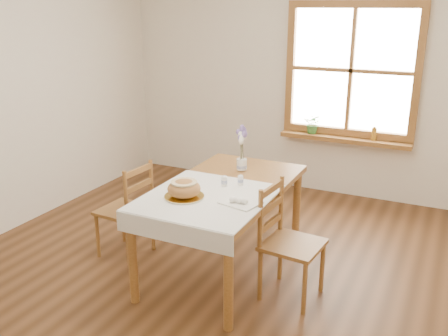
# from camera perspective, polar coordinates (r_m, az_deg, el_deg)

# --- Properties ---
(ground) EXTENTS (5.00, 5.00, 0.00)m
(ground) POSITION_cam_1_polar(r_m,az_deg,el_deg) (4.11, -1.87, -13.22)
(ground) COLOR brown
(ground) RESTS_ON ground
(room_walls) EXTENTS (4.60, 5.10, 2.65)m
(room_walls) POSITION_cam_1_polar(r_m,az_deg,el_deg) (3.53, -2.16, 11.13)
(room_walls) COLOR white
(room_walls) RESTS_ON ground
(window) EXTENTS (1.46, 0.08, 1.46)m
(window) POSITION_cam_1_polar(r_m,az_deg,el_deg) (5.72, 14.34, 10.75)
(window) COLOR #9C6530
(window) RESTS_ON ground
(window_sill) EXTENTS (1.46, 0.20, 0.05)m
(window_sill) POSITION_cam_1_polar(r_m,az_deg,el_deg) (5.80, 13.62, 3.22)
(window_sill) COLOR #9C6530
(window_sill) RESTS_ON ground
(dining_table) EXTENTS (0.90, 1.60, 0.75)m
(dining_table) POSITION_cam_1_polar(r_m,az_deg,el_deg) (4.05, 0.00, -3.16)
(dining_table) COLOR #9C6530
(dining_table) RESTS_ON ground
(table_linen) EXTENTS (0.91, 0.99, 0.01)m
(table_linen) POSITION_cam_1_polar(r_m,az_deg,el_deg) (3.76, -2.01, -3.41)
(table_linen) COLOR white
(table_linen) RESTS_ON dining_table
(chair_left) EXTENTS (0.45, 0.43, 0.86)m
(chair_left) POSITION_cam_1_polar(r_m,az_deg,el_deg) (4.48, -11.36, -4.60)
(chair_left) COLOR #9C6530
(chair_left) RESTS_ON ground
(chair_right) EXTENTS (0.47, 0.45, 0.89)m
(chair_right) POSITION_cam_1_polar(r_m,az_deg,el_deg) (3.80, 7.88, -8.49)
(chair_right) COLOR #9C6530
(chair_right) RESTS_ON ground
(bread_plate) EXTENTS (0.34, 0.34, 0.02)m
(bread_plate) POSITION_cam_1_polar(r_m,az_deg,el_deg) (3.76, -4.57, -3.29)
(bread_plate) COLOR silver
(bread_plate) RESTS_ON table_linen
(bread_loaf) EXTENTS (0.25, 0.25, 0.14)m
(bread_loaf) POSITION_cam_1_polar(r_m,az_deg,el_deg) (3.73, -4.60, -2.20)
(bread_loaf) COLOR #B4783F
(bread_loaf) RESTS_ON bread_plate
(egg_napkin) EXTENTS (0.31, 0.28, 0.01)m
(egg_napkin) POSITION_cam_1_polar(r_m,az_deg,el_deg) (3.64, 1.93, -3.97)
(egg_napkin) COLOR white
(egg_napkin) RESTS_ON table_linen
(eggs) EXTENTS (0.24, 0.22, 0.04)m
(eggs) POSITION_cam_1_polar(r_m,az_deg,el_deg) (3.63, 1.93, -3.55)
(eggs) COLOR white
(eggs) RESTS_ON egg_napkin
(salt_shaker) EXTENTS (0.05, 0.05, 0.09)m
(salt_shaker) POSITION_cam_1_polar(r_m,az_deg,el_deg) (3.96, 0.03, -1.48)
(salt_shaker) COLOR silver
(salt_shaker) RESTS_ON table_linen
(pepper_shaker) EXTENTS (0.06, 0.06, 0.09)m
(pepper_shaker) POSITION_cam_1_polar(r_m,az_deg,el_deg) (4.00, 1.91, -1.35)
(pepper_shaker) COLOR silver
(pepper_shaker) RESTS_ON table_linen
(flower_vase) EXTENTS (0.10, 0.10, 0.10)m
(flower_vase) POSITION_cam_1_polar(r_m,az_deg,el_deg) (4.37, 2.03, 0.32)
(flower_vase) COLOR silver
(flower_vase) RESTS_ON dining_table
(lavender_bouquet) EXTENTS (0.16, 0.16, 0.30)m
(lavender_bouquet) POSITION_cam_1_polar(r_m,az_deg,el_deg) (4.31, 2.06, 2.81)
(lavender_bouquet) COLOR #6C5699
(lavender_bouquet) RESTS_ON flower_vase
(potted_plant) EXTENTS (0.21, 0.23, 0.17)m
(potted_plant) POSITION_cam_1_polar(r_m,az_deg,el_deg) (5.85, 10.14, 4.74)
(potted_plant) COLOR #39772F
(potted_plant) RESTS_ON window_sill
(amber_bottle) EXTENTS (0.06, 0.06, 0.15)m
(amber_bottle) POSITION_cam_1_polar(r_m,az_deg,el_deg) (5.72, 16.76, 3.81)
(amber_bottle) COLOR #B17820
(amber_bottle) RESTS_ON window_sill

